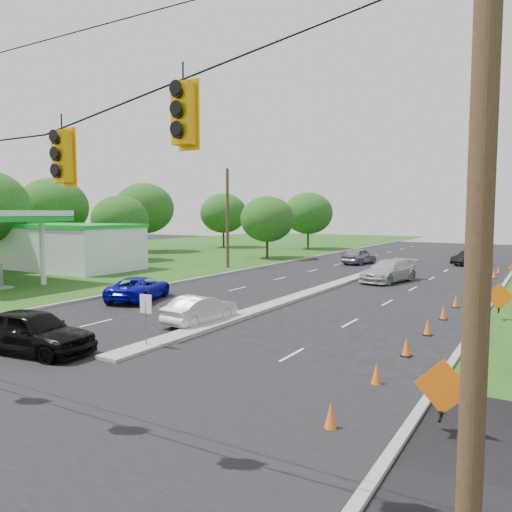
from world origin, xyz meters
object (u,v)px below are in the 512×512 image
Objects in this scene: blue_pickup at (139,288)px; white_sedan at (200,309)px; gas_station at (55,242)px; black_sedan at (32,332)px.

white_sedan is at bearing 136.19° from blue_pickup.
white_sedan is (22.76, -9.76, -1.93)m from gas_station.
blue_pickup is (15.98, -6.64, -1.89)m from gas_station.
black_sedan is at bearing -39.22° from gas_station.
white_sedan is at bearing -23.22° from gas_station.
blue_pickup is at bearing -22.55° from gas_station.
black_sedan is 7.37m from white_sedan.
black_sedan is 1.22× the size of white_sedan.
white_sedan is 0.79× the size of blue_pickup.
gas_station is 26.64m from black_sedan.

